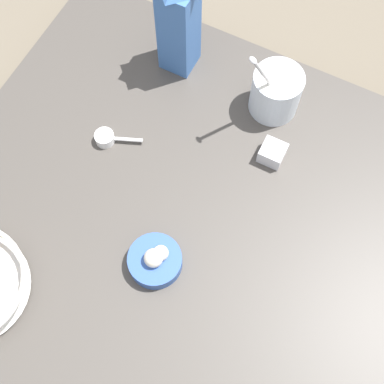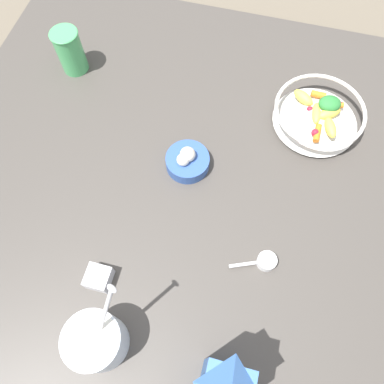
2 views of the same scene
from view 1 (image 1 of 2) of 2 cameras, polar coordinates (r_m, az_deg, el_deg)
ground_plane at (r=1.15m, az=-0.83°, el=-9.28°), size 6.00×6.00×0.00m
countertop at (r=1.12m, az=-0.85°, el=-9.01°), size 1.19×1.19×0.04m
milk_carton at (r=1.22m, az=-1.45°, el=17.73°), size 0.08×0.08×0.28m
yogurt_tub at (r=1.22m, az=8.93°, el=10.63°), size 0.15×0.11×0.25m
spice_jar at (r=1.19m, az=8.56°, el=4.10°), size 0.05×0.05×0.04m
measuring_scoop at (r=1.22m, az=-9.10°, el=5.71°), size 0.06×0.10×0.03m
garlic_bowl at (r=1.09m, az=-3.94°, el=-7.27°), size 0.11×0.11×0.07m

